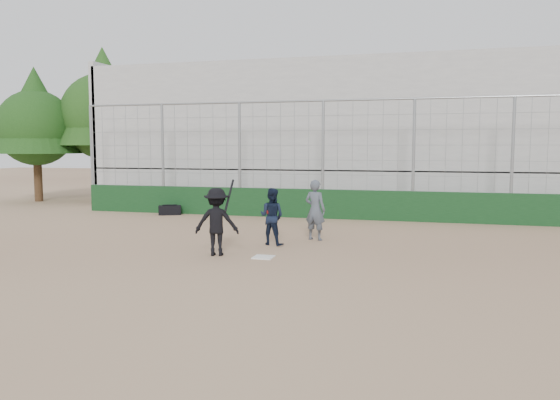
% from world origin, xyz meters
% --- Properties ---
extents(ground, '(90.00, 90.00, 0.00)m').
position_xyz_m(ground, '(0.00, 0.00, 0.00)').
color(ground, brown).
rests_on(ground, ground).
extents(home_plate, '(0.44, 0.44, 0.02)m').
position_xyz_m(home_plate, '(0.00, 0.00, 0.01)').
color(home_plate, white).
rests_on(home_plate, ground).
extents(backstop, '(18.10, 0.25, 4.04)m').
position_xyz_m(backstop, '(0.00, 7.00, 0.96)').
color(backstop, '#103215').
rests_on(backstop, ground).
extents(bleachers, '(20.25, 6.70, 6.98)m').
position_xyz_m(bleachers, '(0.00, 11.95, 2.92)').
color(bleachers, '#A1A1A1').
rests_on(bleachers, ground).
extents(tree_left, '(4.48, 4.48, 7.00)m').
position_xyz_m(tree_left, '(-11.00, 11.00, 4.39)').
color(tree_left, '#3B2315').
rests_on(tree_left, ground).
extents(tree_right, '(3.84, 3.84, 6.00)m').
position_xyz_m(tree_right, '(-13.50, 9.50, 3.76)').
color(tree_right, '#352213').
rests_on(tree_right, ground).
extents(batter_at_plate, '(1.08, 0.82, 1.70)m').
position_xyz_m(batter_at_plate, '(-1.09, -0.01, 0.76)').
color(batter_at_plate, black).
rests_on(batter_at_plate, ground).
extents(catcher_crouched, '(0.83, 0.73, 0.99)m').
position_xyz_m(catcher_crouched, '(-0.26, 1.57, 0.49)').
color(catcher_crouched, black).
rests_on(catcher_crouched, ground).
extents(umpire, '(0.67, 0.54, 1.43)m').
position_xyz_m(umpire, '(0.63, 2.58, 0.72)').
color(umpire, '#474F5A').
rests_on(umpire, ground).
extents(equipment_bag, '(0.86, 0.64, 0.38)m').
position_xyz_m(equipment_bag, '(-5.50, 6.49, 0.17)').
color(equipment_bag, black).
rests_on(equipment_bag, ground).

